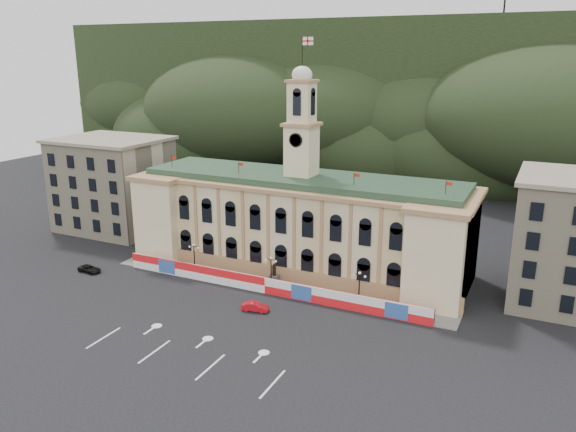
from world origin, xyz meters
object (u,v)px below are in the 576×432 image
at_px(statue, 274,279).
at_px(lamp_center, 271,270).
at_px(red_sedan, 255,307).
at_px(black_suv, 90,269).

bearing_deg(statue, lamp_center, -90.00).
distance_m(lamp_center, red_sedan, 8.46).
bearing_deg(black_suv, red_sedan, -88.52).
bearing_deg(black_suv, lamp_center, -73.67).
bearing_deg(lamp_center, statue, 90.00).
xyz_separation_m(statue, lamp_center, (0.00, -1.00, 1.89)).
distance_m(statue, black_suv, 31.04).
bearing_deg(lamp_center, black_suv, -166.96).
height_order(statue, black_suv, statue).
bearing_deg(black_suv, statue, -71.87).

